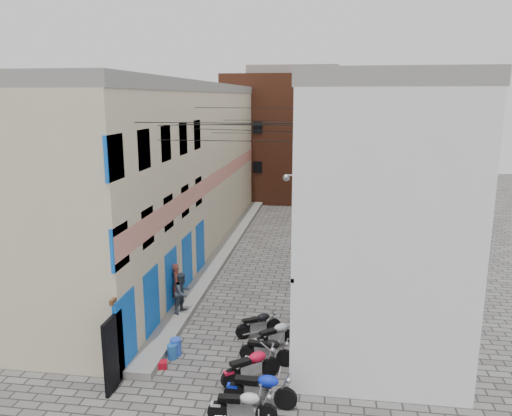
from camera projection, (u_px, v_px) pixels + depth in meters
The scene contains 20 objects.
ground at pixel (204, 386), 14.56m from camera, with size 90.00×90.00×0.00m, color #514F4D.
plinth at pixel (226, 249), 27.38m from camera, with size 0.90×26.00×0.25m, color gray.
building_left at pixel (171, 169), 26.80m from camera, with size 5.10×27.00×9.00m.
building_right at pixel (360, 172), 25.42m from camera, with size 5.94×26.00×9.00m.
building_far_brick_left at pixel (263, 138), 40.80m from camera, with size 6.00×6.00×10.00m, color brown.
building_far_brick_right at pixel (324, 149), 42.24m from camera, with size 5.00×6.00×8.00m, color brown.
building_far_concrete at pixel (293, 128), 46.20m from camera, with size 8.00×5.00×11.00m, color gray.
far_shopfront at pixel (284, 190), 38.64m from camera, with size 2.00×0.30×2.40m, color black.
overhead_wires at pixel (246, 125), 20.40m from camera, with size 5.80×13.02×1.32m.
motorcycle_b at pixel (242, 405), 12.81m from camera, with size 0.58×1.82×1.06m, color #B8B8BD, non-canonical shape.
motorcycle_c at pixel (260, 387), 13.47m from camera, with size 0.64×2.02×1.17m, color #0C23BA, non-canonical shape.
motorcycle_d at pixel (251, 365), 14.65m from camera, with size 0.61×1.94×1.13m, color red, non-canonical shape.
motorcycle_e at pixel (266, 349), 15.70m from camera, with size 0.55×1.74×1.01m, color black, non-canonical shape.
motorcycle_f at pixel (276, 334), 16.64m from camera, with size 0.57×1.80×1.04m, color #B7B7BC, non-canonical shape.
motorcycle_g at pixel (259, 323), 17.54m from camera, with size 0.54×1.71×0.99m, color black, non-canonical shape.
person_a at pixel (177, 284), 19.58m from camera, with size 0.61×0.40×1.67m, color #994637.
person_b at pixel (183, 292), 18.85m from camera, with size 0.76×0.59×1.56m, color #313C4A.
water_jug_near at pixel (172, 352), 16.05m from camera, with size 0.31×0.31×0.48m, color #225EAC.
water_jug_far at pixel (176, 347), 16.25m from camera, with size 0.37×0.37×0.57m, color blue.
red_crate at pixel (161, 365), 15.52m from camera, with size 0.36×0.27×0.22m, color #AC0C1D.
Camera 1 is at (3.43, -12.72, 8.25)m, focal length 35.00 mm.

